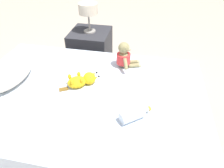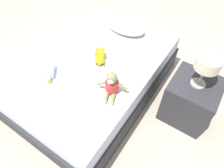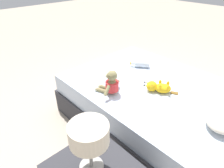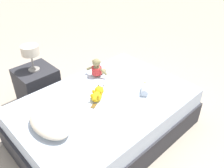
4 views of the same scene
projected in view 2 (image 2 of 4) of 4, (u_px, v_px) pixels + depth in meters
name	position (u px, v px, depth m)	size (l,w,h in m)	color
ground_plane	(95.00, 88.00, 2.45)	(16.00, 16.00, 0.00)	#B7A893
bed	(94.00, 75.00, 2.26)	(1.30, 1.90, 0.49)	#2D2D33
pillow	(126.00, 27.00, 2.37)	(0.49, 0.30, 0.12)	beige
plush_monkey	(112.00, 85.00, 1.72)	(0.28, 0.25, 0.24)	#8E8456
plush_yellow_creature	(100.00, 57.00, 2.03)	(0.23, 0.30, 0.10)	yellow
glass_bottle	(50.00, 71.00, 1.91)	(0.18, 0.21, 0.08)	silver
nightstand	(189.00, 100.00, 2.02)	(0.46, 0.46, 0.51)	#2D2D33
bedside_lamp	(208.00, 65.00, 1.63)	(0.21, 0.21, 0.33)	gray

